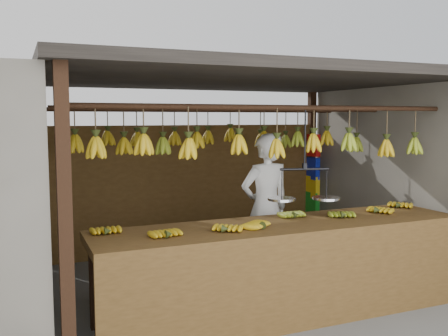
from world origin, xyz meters
name	(u,v)px	position (x,y,z in m)	size (l,w,h in m)	color
ground	(234,280)	(0.00, 0.00, 0.00)	(80.00, 80.00, 0.00)	#5B5B57
stall	(223,112)	(0.00, 0.33, 1.97)	(4.30, 3.30, 2.40)	black
counter	(290,245)	(0.03, -1.23, 0.71)	(3.68, 0.84, 0.96)	#563A19
hanging_bananas	(234,142)	(0.00, 0.00, 1.62)	(3.61, 2.22, 0.39)	gold
balance_scale	(304,194)	(0.32, -1.00, 1.15)	(0.70, 0.39, 0.91)	black
vendor	(266,208)	(0.33, -0.16, 0.86)	(0.63, 0.41, 1.73)	white
bag_bundles	(313,176)	(1.94, 1.35, 1.00)	(0.08, 0.26, 1.24)	red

